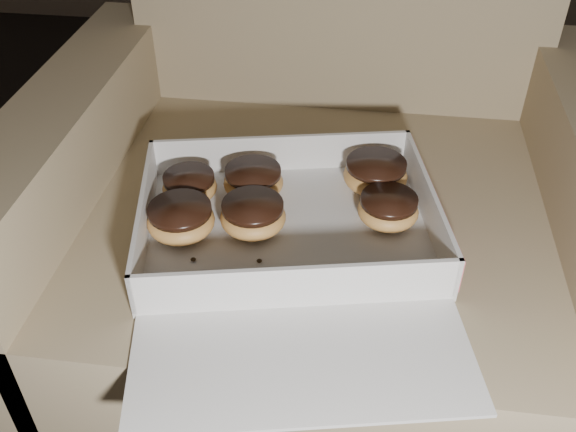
# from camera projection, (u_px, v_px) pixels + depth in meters

# --- Properties ---
(armchair) EXTENTS (0.87, 0.74, 0.91)m
(armchair) POSITION_uv_depth(u_px,v_px,m) (322.00, 234.00, 1.06)
(armchair) COLOR #92845D
(armchair) RESTS_ON floor
(bakery_box) EXTENTS (0.47, 0.52, 0.07)m
(bakery_box) POSITION_uv_depth(u_px,v_px,m) (293.00, 244.00, 0.83)
(bakery_box) COLOR silver
(bakery_box) RESTS_ON armchair
(donut_a) EXTENTS (0.09, 0.09, 0.04)m
(donut_a) POSITION_uv_depth(u_px,v_px,m) (253.00, 215.00, 0.85)
(donut_a) COLOR #E1A44E
(donut_a) RESTS_ON bakery_box
(donut_b) EXTENTS (0.08, 0.08, 0.04)m
(donut_b) POSITION_uv_depth(u_px,v_px,m) (388.00, 209.00, 0.86)
(donut_b) COLOR #E1A44E
(donut_b) RESTS_ON bakery_box
(donut_c) EXTENTS (0.09, 0.09, 0.05)m
(donut_c) POSITION_uv_depth(u_px,v_px,m) (375.00, 174.00, 0.92)
(donut_c) COLOR #E1A44E
(donut_c) RESTS_ON bakery_box
(donut_d) EXTENTS (0.09, 0.09, 0.04)m
(donut_d) POSITION_uv_depth(u_px,v_px,m) (181.00, 219.00, 0.84)
(donut_d) COLOR #E1A44E
(donut_d) RESTS_ON bakery_box
(donut_e) EXTENTS (0.08, 0.08, 0.04)m
(donut_e) POSITION_uv_depth(u_px,v_px,m) (190.00, 186.00, 0.91)
(donut_e) COLOR #E1A44E
(donut_e) RESTS_ON bakery_box
(donut_f) EXTENTS (0.09, 0.09, 0.04)m
(donut_f) POSITION_uv_depth(u_px,v_px,m) (253.00, 181.00, 0.91)
(donut_f) COLOR #E1A44E
(donut_f) RESTS_ON bakery_box
(crumb_a) EXTENTS (0.01, 0.01, 0.00)m
(crumb_a) POSITION_uv_depth(u_px,v_px,m) (259.00, 261.00, 0.81)
(crumb_a) COLOR black
(crumb_a) RESTS_ON bakery_box
(crumb_b) EXTENTS (0.01, 0.01, 0.00)m
(crumb_b) POSITION_uv_depth(u_px,v_px,m) (193.00, 259.00, 0.82)
(crumb_b) COLOR black
(crumb_b) RESTS_ON bakery_box
(crumb_c) EXTENTS (0.01, 0.01, 0.00)m
(crumb_c) POSITION_uv_depth(u_px,v_px,m) (266.00, 237.00, 0.85)
(crumb_c) COLOR black
(crumb_c) RESTS_ON bakery_box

